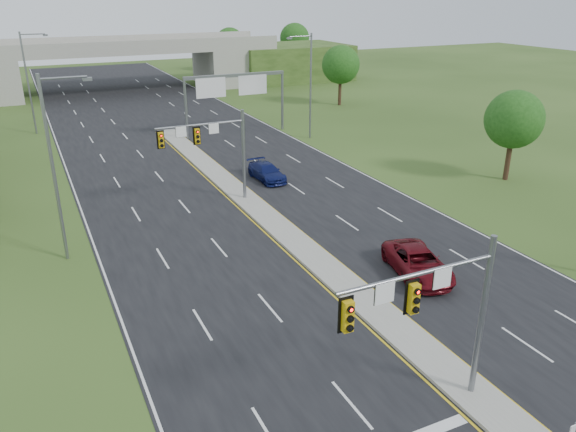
% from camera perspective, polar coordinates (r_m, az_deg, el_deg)
% --- Properties ---
extents(ground, '(240.00, 240.00, 0.00)m').
position_cam_1_polar(ground, '(24.92, 18.04, -16.77)').
color(ground, '#2D4518').
rests_on(ground, ground).
extents(road, '(24.00, 160.00, 0.02)m').
position_cam_1_polar(road, '(52.74, -8.37, 5.12)').
color(road, black).
rests_on(road, ground).
extents(median, '(2.00, 54.00, 0.16)m').
position_cam_1_polar(median, '(41.98, -3.40, 0.98)').
color(median, gray).
rests_on(median, road).
extents(lane_markings, '(23.72, 160.00, 0.01)m').
position_cam_1_polar(lane_markings, '(47.03, -6.82, 3.12)').
color(lane_markings, gold).
rests_on(lane_markings, road).
extents(signal_mast_near, '(6.62, 0.60, 7.00)m').
position_cam_1_polar(signal_mast_near, '(20.91, 15.08, -8.81)').
color(signal_mast_near, slate).
rests_on(signal_mast_near, ground).
extents(signal_mast_far, '(6.62, 0.60, 7.00)m').
position_cam_1_polar(signal_mast_far, '(41.56, -7.47, 7.31)').
color(signal_mast_far, slate).
rests_on(signal_mast_far, ground).
extents(sign_gantry, '(11.58, 0.44, 6.67)m').
position_cam_1_polar(sign_gantry, '(62.83, -5.50, 12.88)').
color(sign_gantry, slate).
rests_on(sign_gantry, ground).
extents(overpass, '(80.00, 14.00, 8.10)m').
position_cam_1_polar(overpass, '(95.21, -16.98, 14.15)').
color(overpass, gray).
rests_on(overpass, ground).
extents(lightpole_l_mid, '(2.85, 0.25, 11.00)m').
position_cam_1_polar(lightpole_l_mid, '(34.61, -22.53, 5.16)').
color(lightpole_l_mid, slate).
rests_on(lightpole_l_mid, ground).
extents(lightpole_l_far, '(2.85, 0.25, 11.00)m').
position_cam_1_polar(lightpole_l_far, '(68.98, -24.80, 12.56)').
color(lightpole_l_far, slate).
rests_on(lightpole_l_far, ground).
extents(lightpole_r_far, '(2.85, 0.25, 11.00)m').
position_cam_1_polar(lightpole_r_far, '(60.87, 2.15, 13.49)').
color(lightpole_r_far, slate).
rests_on(lightpole_r_far, ground).
extents(tree_r_near, '(4.80, 4.80, 7.60)m').
position_cam_1_polar(tree_r_near, '(50.49, 21.99, 9.07)').
color(tree_r_near, '#382316').
rests_on(tree_r_near, ground).
extents(tree_r_mid, '(5.20, 5.20, 8.12)m').
position_cam_1_polar(tree_r_mid, '(80.07, 5.38, 15.05)').
color(tree_r_mid, '#382316').
rests_on(tree_r_mid, ground).
extents(tree_back_c, '(5.60, 5.60, 8.32)m').
position_cam_1_polar(tree_back_c, '(114.49, -5.93, 17.13)').
color(tree_back_c, '#382316').
rests_on(tree_back_c, ground).
extents(tree_back_d, '(6.00, 6.00, 8.85)m').
position_cam_1_polar(tree_back_d, '(119.90, 0.67, 17.62)').
color(tree_back_d, '#382316').
rests_on(tree_back_d, ground).
extents(car_far_a, '(3.81, 6.04, 1.55)m').
position_cam_1_polar(car_far_a, '(32.70, 13.06, -4.65)').
color(car_far_a, '#57080F').
rests_on(car_far_a, road).
extents(car_far_b, '(2.11, 4.85, 1.39)m').
position_cam_1_polar(car_far_b, '(47.95, -2.17, 4.50)').
color(car_far_b, '#0C144A').
rests_on(car_far_b, road).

